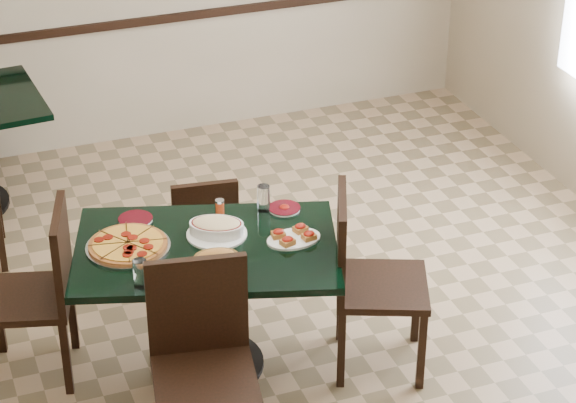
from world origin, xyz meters
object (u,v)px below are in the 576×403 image
object	(u,v)px
main_table	(207,276)
pepperoni_pizza	(128,245)
chair_far	(204,231)
bruschetta_platter	(294,236)
bread_basket	(216,259)
chair_near	(202,352)
lasagna_casserole	(217,227)
chair_left	(43,285)
chair_right	(364,272)

from	to	relation	value
main_table	pepperoni_pizza	xyz separation A→B (m)	(-0.37, 0.12, 0.20)
chair_far	bruschetta_platter	bearing A→B (deg)	116.41
bread_basket	bruschetta_platter	distance (m)	0.45
chair_near	lasagna_casserole	xyz separation A→B (m)	(0.29, 0.68, 0.23)
lasagna_casserole	bread_basket	xyz separation A→B (m)	(-0.09, -0.28, -0.01)
chair_near	bread_basket	world-z (taller)	chair_near
chair_far	bread_basket	size ratio (longest dim) A/B	3.28
pepperoni_pizza	chair_left	bearing A→B (deg)	162.55
pepperoni_pizza	bruschetta_platter	size ratio (longest dim) A/B	1.44
main_table	chair_left	size ratio (longest dim) A/B	1.56
chair_near	pepperoni_pizza	xyz separation A→B (m)	(-0.16, 0.72, 0.20)
main_table	bread_basket	world-z (taller)	bread_basket
chair_left	chair_near	bearing A→B (deg)	49.77
chair_left	lasagna_casserole	size ratio (longest dim) A/B	2.91
chair_far	bread_basket	bearing A→B (deg)	85.51
bread_basket	lasagna_casserole	bearing A→B (deg)	81.08
chair_right	chair_far	bearing A→B (deg)	55.59
pepperoni_pizza	chair_far	bearing A→B (deg)	44.28
bread_basket	chair_far	bearing A→B (deg)	86.80
main_table	pepperoni_pizza	size ratio (longest dim) A/B	3.54
bruschetta_platter	main_table	bearing A→B (deg)	163.13
chair_left	bread_basket	distance (m)	0.94
main_table	pepperoni_pizza	world-z (taller)	pepperoni_pizza
chair_far	pepperoni_pizza	xyz separation A→B (m)	(-0.54, -0.53, 0.33)
chair_left	pepperoni_pizza	bearing A→B (deg)	87.86
chair_right	lasagna_casserole	world-z (taller)	chair_right
chair_right	bruschetta_platter	distance (m)	0.41
main_table	bread_basket	size ratio (longest dim) A/B	6.24
main_table	chair_right	xyz separation A→B (m)	(0.76, -0.25, 0.00)
chair_left	bread_basket	size ratio (longest dim) A/B	3.99
main_table	chair_near	bearing A→B (deg)	-92.10
chair_far	bread_basket	xyz separation A→B (m)	(-0.18, -0.85, 0.35)
main_table	chair_far	world-z (taller)	chair_far
main_table	lasagna_casserole	bearing A→B (deg)	61.99
pepperoni_pizza	bread_basket	distance (m)	0.48
chair_far	lasagna_casserole	size ratio (longest dim) A/B	2.39
pepperoni_pizza	bread_basket	size ratio (longest dim) A/B	1.76
chair_near	chair_left	size ratio (longest dim) A/B	1.04
main_table	chair_far	distance (m)	0.69
main_table	pepperoni_pizza	distance (m)	0.44
bread_basket	bruschetta_platter	bearing A→B (deg)	20.77
bruschetta_platter	bread_basket	bearing A→B (deg)	-171.52
chair_far	pepperoni_pizza	world-z (taller)	chair_far
pepperoni_pizza	lasagna_casserole	bearing A→B (deg)	-5.06
main_table	bruschetta_platter	size ratio (longest dim) A/B	5.09
chair_far	chair_right	bearing A→B (deg)	130.72
chair_near	bruschetta_platter	bearing A→B (deg)	48.02
bread_basket	chair_near	bearing A→B (deg)	-107.88
chair_right	bruschetta_platter	world-z (taller)	chair_right
chair_left	chair_far	bearing A→B (deg)	127.46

